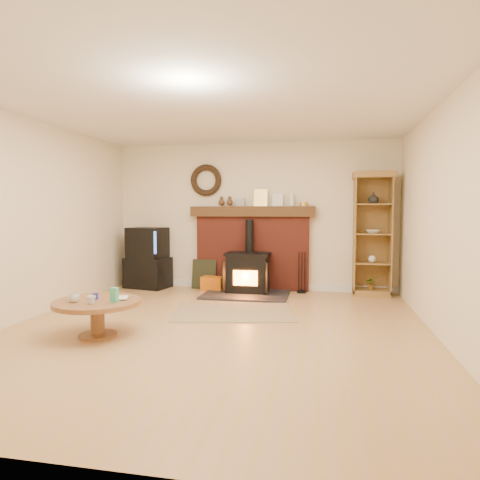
% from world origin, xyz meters
% --- Properties ---
extents(ground, '(5.50, 5.50, 0.00)m').
position_xyz_m(ground, '(0.00, 0.00, 0.00)').
color(ground, tan).
rests_on(ground, ground).
extents(room_shell, '(5.02, 5.52, 2.61)m').
position_xyz_m(room_shell, '(-0.02, 0.09, 1.72)').
color(room_shell, beige).
rests_on(room_shell, ground).
extents(chimney_breast, '(2.20, 0.22, 1.78)m').
position_xyz_m(chimney_breast, '(0.00, 2.67, 0.80)').
color(chimney_breast, maroon).
rests_on(chimney_breast, ground).
extents(wood_stove, '(1.40, 1.00, 1.25)m').
position_xyz_m(wood_stove, '(-0.01, 2.27, 0.33)').
color(wood_stove, black).
rests_on(wood_stove, ground).
extents(area_rug, '(1.81, 1.41, 0.01)m').
position_xyz_m(area_rug, '(0.03, 0.90, 0.01)').
color(area_rug, brown).
rests_on(area_rug, ground).
extents(tv_unit, '(0.84, 0.66, 1.10)m').
position_xyz_m(tv_unit, '(-1.90, 2.47, 0.53)').
color(tv_unit, black).
rests_on(tv_unit, ground).
extents(curio_cabinet, '(0.65, 0.47, 2.04)m').
position_xyz_m(curio_cabinet, '(2.03, 2.56, 1.02)').
color(curio_cabinet, olive).
rests_on(curio_cabinet, ground).
extents(firelog_box, '(0.43, 0.31, 0.25)m').
position_xyz_m(firelog_box, '(-0.65, 2.40, 0.12)').
color(firelog_box, orange).
rests_on(firelog_box, ground).
extents(leaning_painting, '(0.44, 0.12, 0.53)m').
position_xyz_m(leaning_painting, '(-0.86, 2.55, 0.26)').
color(leaning_painting, black).
rests_on(leaning_painting, ground).
extents(fire_tools, '(0.16, 0.16, 0.70)m').
position_xyz_m(fire_tools, '(0.89, 2.50, 0.13)').
color(fire_tools, black).
rests_on(fire_tools, ground).
extents(coffee_table, '(0.96, 0.96, 0.57)m').
position_xyz_m(coffee_table, '(-1.23, -0.49, 0.33)').
color(coffee_table, brown).
rests_on(coffee_table, ground).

